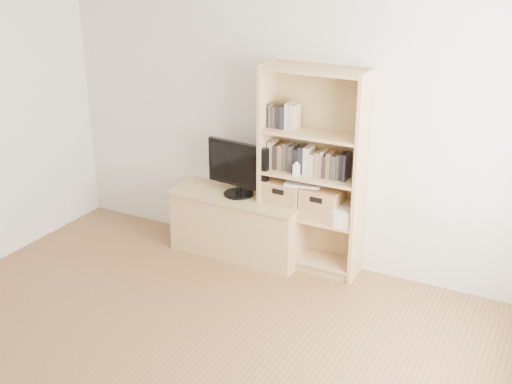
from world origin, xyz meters
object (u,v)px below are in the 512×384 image
Objects in this scene: tv_stand at (239,225)px; baby_monitor at (296,170)px; television at (238,169)px; basket_left at (286,195)px; basket_right at (322,203)px; laptop at (304,183)px; bookshelf at (312,172)px.

tv_stand is 0.86m from baby_monitor.
television is 6.15× the size of baby_monitor.
baby_monitor is at bearing 3.89° from television.
television reaches higher than tv_stand.
basket_left is 0.34m from basket_right.
television reaches higher than baby_monitor.
basket_right is (0.78, 0.06, -0.19)m from television.
tv_stand is 0.56m from basket_left.
baby_monitor is at bearing -2.76° from tv_stand.
basket_left is 1.14× the size of laptop.
bookshelf is at bearing 6.03° from tv_stand.
television is 0.58m from baby_monitor.
basket_right is (0.78, 0.06, 0.35)m from tv_stand.
television is 2.07× the size of laptop.
tv_stand is at bearing 0.00° from television.
television is 1.82× the size of basket_left.
tv_stand is 11.95× the size of baby_monitor.
laptop is at bearing 4.49° from tv_stand.
bookshelf reaches higher than basket_left.
basket_right reaches higher than tv_stand.
laptop is at bearing 11.15° from television.
bookshelf is at bearing 8.61° from laptop.
bookshelf reaches higher than tv_stand.
bookshelf is at bearing 40.64° from baby_monitor.
baby_monitor is at bearing -31.50° from basket_left.
television is 1.90× the size of basket_right.
tv_stand is 1.94× the size of television.
bookshelf is at bearing 179.43° from basket_right.
basket_right is (0.21, 0.09, -0.29)m from baby_monitor.
television is 0.61m from laptop.
bookshelf reaches higher than laptop.
laptop is (0.17, -0.02, 0.15)m from basket_left.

